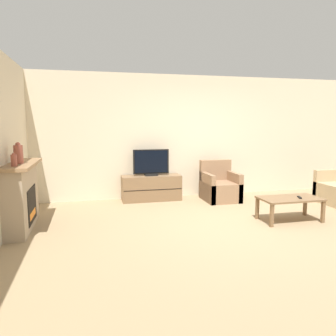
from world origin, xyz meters
TOP-DOWN VIEW (x-y plane):
  - ground_plane at (0.00, 0.00)m, footprint 24.00×24.00m
  - wall_back at (0.00, 2.32)m, footprint 12.00×0.06m
  - fireplace at (-3.33, 0.60)m, footprint 0.42×1.44m
  - mantel_vase_left at (-3.31, 0.17)m, footprint 0.08×0.08m
  - mantel_vase_centre_left at (-3.31, 0.49)m, footprint 0.13×0.13m
  - tv_stand at (-1.00, 2.03)m, footprint 1.26×0.45m
  - tv at (-1.00, 2.03)m, footprint 0.77×0.18m
  - armchair at (0.43, 1.69)m, footprint 0.70×0.76m
  - coffee_table at (0.99, -0.01)m, footprint 1.03×0.55m
  - remote at (1.13, -0.07)m, footprint 0.09×0.15m

SIDE VIEW (x-z plane):
  - ground_plane at x=0.00m, z-range 0.00..0.00m
  - tv_stand at x=-1.00m, z-range 0.00..0.54m
  - armchair at x=0.43m, z-range -0.14..0.70m
  - coffee_table at x=0.99m, z-range 0.15..0.55m
  - remote at x=1.13m, z-range 0.40..0.42m
  - fireplace at x=-3.33m, z-range 0.01..1.05m
  - tv at x=-1.00m, z-range 0.52..1.08m
  - mantel_vase_left at x=-3.31m, z-range 1.04..1.23m
  - mantel_vase_centre_left at x=-3.31m, z-range 1.03..1.35m
  - wall_back at x=0.00m, z-range 0.00..2.70m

